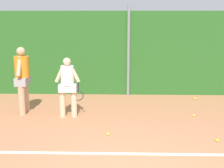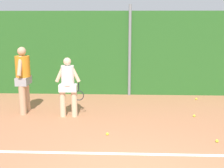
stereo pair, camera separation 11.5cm
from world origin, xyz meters
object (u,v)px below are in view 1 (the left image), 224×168
(player_midcourt, at_px, (68,84))
(tennis_ball_5, at_px, (195,99))
(player_backcourt_far, at_px, (22,77))
(tennis_ball_3, at_px, (194,115))
(tennis_ball_0, at_px, (217,140))
(tennis_ball_7, at_px, (108,134))

(player_midcourt, bearing_deg, tennis_ball_5, 23.50)
(tennis_ball_5, bearing_deg, player_backcourt_far, -163.04)
(player_backcourt_far, bearing_deg, player_midcourt, -103.59)
(player_midcourt, xyz_separation_m, tennis_ball_3, (3.47, 0.10, -0.89))
(player_backcourt_far, distance_m, tennis_ball_3, 4.92)
(player_midcourt, height_order, tennis_ball_0, player_midcourt)
(tennis_ball_0, distance_m, tennis_ball_5, 3.60)
(tennis_ball_3, distance_m, tennis_ball_5, 1.88)
(tennis_ball_0, height_order, tennis_ball_5, same)
(tennis_ball_5, bearing_deg, player_midcourt, -154.02)
(player_midcourt, relative_size, tennis_ball_5, 24.90)
(player_midcourt, xyz_separation_m, tennis_ball_5, (3.94, 1.92, -0.89))
(player_backcourt_far, distance_m, tennis_ball_5, 5.61)
(player_midcourt, height_order, tennis_ball_3, player_midcourt)
(tennis_ball_0, height_order, tennis_ball_7, same)
(tennis_ball_0, bearing_deg, tennis_ball_5, 84.26)
(tennis_ball_5, bearing_deg, tennis_ball_3, -104.43)
(player_backcourt_far, bearing_deg, tennis_ball_0, -112.30)
(tennis_ball_5, bearing_deg, tennis_ball_7, -130.53)
(tennis_ball_5, distance_m, tennis_ball_7, 4.30)
(tennis_ball_3, xyz_separation_m, tennis_ball_7, (-2.33, -1.45, 0.00))
(tennis_ball_3, height_order, tennis_ball_7, same)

